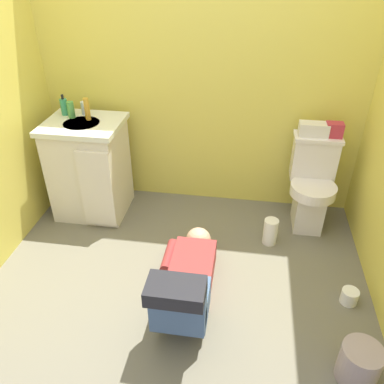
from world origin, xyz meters
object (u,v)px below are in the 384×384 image
at_px(faucet, 88,109).
at_px(bottle_amber, 87,109).
at_px(toilet, 312,185).
at_px(person_plumber, 187,281).
at_px(bottle_clear, 84,108).
at_px(bottle_green, 71,110).
at_px(trash_can, 359,364).
at_px(vanity_cabinet, 90,168).
at_px(soap_dispenser, 64,107).
at_px(toilet_paper_roll, 349,296).
at_px(tissue_box, 314,129).
at_px(toiletry_bag, 334,130).
at_px(paper_towel_roll, 270,232).

bearing_deg(faucet, bottle_amber, -70.56).
height_order(toilet, person_plumber, toilet).
relative_size(toilet, bottle_clear, 7.22).
xyz_separation_m(bottle_green, bottle_clear, (0.07, 0.08, -0.01)).
height_order(person_plumber, bottle_amber, bottle_amber).
bearing_deg(bottle_amber, person_plumber, -46.01).
relative_size(toilet, trash_can, 3.26).
bearing_deg(vanity_cabinet, toilet, 2.87).
distance_m(soap_dispenser, toilet_paper_roll, 2.52).
height_order(tissue_box, bottle_green, bottle_green).
xyz_separation_m(toilet, toiletry_bag, (0.10, 0.09, 0.44)).
height_order(faucet, toilet_paper_roll, faucet).
bearing_deg(toiletry_bag, vanity_cabinet, -174.59).
height_order(bottle_green, trash_can, bottle_green).
bearing_deg(toiletry_bag, soap_dispenser, -178.50).
xyz_separation_m(faucet, trash_can, (1.95, -1.44, -0.75)).
bearing_deg(person_plumber, bottle_green, 137.49).
bearing_deg(toiletry_bag, tissue_box, 180.00).
bearing_deg(vanity_cabinet, toilet_paper_roll, -20.72).
height_order(tissue_box, toiletry_bag, toiletry_bag).
relative_size(vanity_cabinet, bottle_clear, 7.89).
bearing_deg(bottle_clear, faucet, -18.16).
bearing_deg(bottle_green, faucet, 31.88).
bearing_deg(paper_towel_roll, bottle_clear, 165.93).
bearing_deg(bottle_green, bottle_amber, -7.99).
relative_size(bottle_clear, paper_towel_roll, 0.48).
xyz_separation_m(toiletry_bag, bottle_amber, (-1.88, -0.12, 0.10)).
xyz_separation_m(bottle_green, bottle_amber, (0.14, -0.02, 0.02)).
bearing_deg(faucet, paper_towel_roll, -13.96).
relative_size(vanity_cabinet, faucet, 8.20).
distance_m(toilet, trash_can, 1.42).
height_order(tissue_box, trash_can, tissue_box).
height_order(toiletry_bag, bottle_clear, bottle_clear).
xyz_separation_m(faucet, soap_dispenser, (-0.19, -0.02, 0.02)).
xyz_separation_m(toilet, bottle_amber, (-1.78, -0.03, 0.54)).
bearing_deg(trash_can, toilet, 95.97).
relative_size(vanity_cabinet, tissue_box, 3.73).
xyz_separation_m(tissue_box, soap_dispenser, (-1.95, -0.06, 0.09)).
bearing_deg(faucet, person_plumber, -47.59).
relative_size(toiletry_bag, bottle_green, 0.96).
bearing_deg(faucet, bottle_green, -148.12).
bearing_deg(toilet, person_plumber, -130.16).
bearing_deg(bottle_green, vanity_cabinet, -33.60).
xyz_separation_m(vanity_cabinet, paper_towel_roll, (1.50, -0.23, -0.31)).
bearing_deg(vanity_cabinet, toiletry_bag, 5.41).
xyz_separation_m(faucet, bottle_amber, (0.03, -0.09, 0.04)).
xyz_separation_m(person_plumber, toiletry_bag, (0.95, 1.09, 0.63)).
bearing_deg(person_plumber, tissue_box, 53.77).
bearing_deg(toilet_paper_roll, faucet, 155.76).
height_order(vanity_cabinet, tissue_box, tissue_box).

